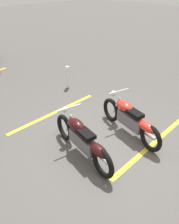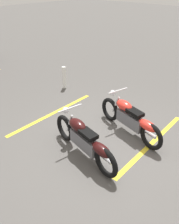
# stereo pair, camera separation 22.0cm
# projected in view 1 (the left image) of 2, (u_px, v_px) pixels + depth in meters

# --- Properties ---
(ground_plane) EXTENTS (60.00, 60.00, 0.00)m
(ground_plane) POSITION_uv_depth(u_px,v_px,m) (106.00, 143.00, 5.83)
(ground_plane) COLOR #514F4C
(motorcycle_bright_foreground) EXTENTS (2.20, 0.73, 1.04)m
(motorcycle_bright_foreground) POSITION_uv_depth(u_px,v_px,m) (131.00, 119.00, 5.93)
(motorcycle_bright_foreground) COLOR black
(motorcycle_bright_foreground) RESTS_ON ground
(motorcycle_dark_foreground) EXTENTS (2.22, 0.66, 1.04)m
(motorcycle_dark_foreground) POSITION_uv_depth(u_px,v_px,m) (83.00, 140.00, 5.19)
(motorcycle_dark_foreground) COLOR black
(motorcycle_dark_foreground) RESTS_ON ground
(bollard_post) EXTENTS (0.14, 0.14, 0.80)m
(bollard_post) POSITION_uv_depth(u_px,v_px,m) (68.00, 77.00, 8.56)
(bollard_post) COLOR white
(bollard_post) RESTS_ON ground
(parking_stripe_near) EXTENTS (0.26, 3.20, 0.01)m
(parking_stripe_near) POSITION_uv_depth(u_px,v_px,m) (152.00, 145.00, 5.78)
(parking_stripe_near) COLOR yellow
(parking_stripe_near) RESTS_ON ground
(parking_stripe_mid) EXTENTS (0.26, 3.20, 0.01)m
(parking_stripe_mid) POSITION_uv_depth(u_px,v_px,m) (55.00, 113.00, 7.14)
(parking_stripe_mid) COLOR yellow
(parking_stripe_mid) RESTS_ON ground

